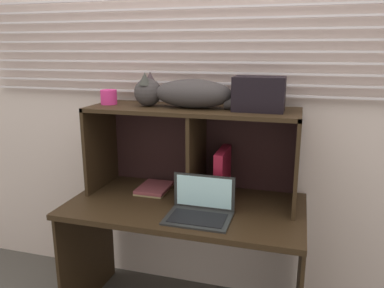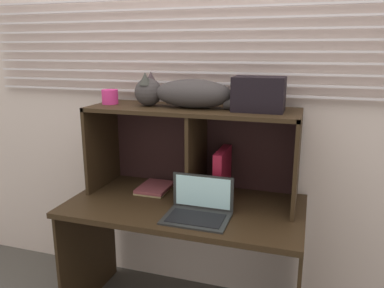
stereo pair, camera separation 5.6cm
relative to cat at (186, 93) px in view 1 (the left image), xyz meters
The scene contains 9 objects.
back_panel_with_blinds 0.25m from the cat, 81.75° to the left, with size 4.40×0.08×2.50m.
desk 0.75m from the cat, 75.26° to the right, with size 1.28×0.68×0.73m.
hutch_shelf_unit 0.25m from the cat, 41.43° to the left, with size 1.17×0.39×0.51m.
cat is the anchor object (origin of this frame).
laptop 0.63m from the cat, 59.83° to the right, with size 0.32×0.23×0.20m.
binder_upright 0.49m from the cat, ahead, with size 0.05×0.26×0.29m, color maroon.
book_stack 0.61m from the cat, behind, with size 0.18×0.24×0.03m.
small_basket 0.47m from the cat, behind, with size 0.09×0.09×0.08m, color #D22E79.
storage_box 0.40m from the cat, ahead, with size 0.26×0.18×0.18m, color black.
Camera 1 is at (0.57, -1.68, 1.55)m, focal length 35.37 mm.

